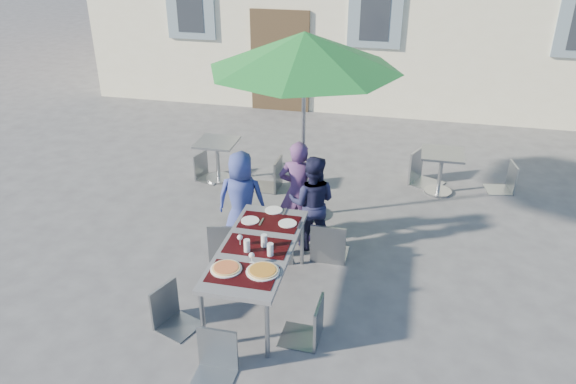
% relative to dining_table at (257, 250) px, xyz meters
% --- Properties ---
extents(ground, '(90.00, 90.00, 0.00)m').
position_rel_dining_table_xyz_m(ground, '(0.61, -0.66, -0.70)').
color(ground, '#4B4B4E').
rests_on(ground, ground).
extents(dining_table, '(0.80, 1.85, 0.76)m').
position_rel_dining_table_xyz_m(dining_table, '(0.00, 0.00, 0.00)').
color(dining_table, '#494A4F').
rests_on(dining_table, ground).
extents(pizza_near_left, '(0.33, 0.33, 0.03)m').
position_rel_dining_table_xyz_m(pizza_near_left, '(-0.19, -0.50, 0.07)').
color(pizza_near_left, white).
rests_on(pizza_near_left, dining_table).
extents(pizza_near_right, '(0.35, 0.35, 0.03)m').
position_rel_dining_table_xyz_m(pizza_near_right, '(0.19, -0.47, 0.07)').
color(pizza_near_right, white).
rests_on(pizza_near_right, dining_table).
extents(glassware, '(0.45, 0.41, 0.15)m').
position_rel_dining_table_xyz_m(glassware, '(0.04, -0.10, 0.13)').
color(glassware, silver).
rests_on(glassware, dining_table).
extents(place_settings, '(0.71, 0.53, 0.01)m').
position_rel_dining_table_xyz_m(place_settings, '(-0.01, 0.64, 0.06)').
color(place_settings, white).
rests_on(place_settings, dining_table).
extents(child_0, '(0.69, 0.49, 1.33)m').
position_rel_dining_table_xyz_m(child_0, '(-0.55, 1.20, -0.03)').
color(child_0, navy).
rests_on(child_0, ground).
extents(child_1, '(0.53, 0.35, 1.44)m').
position_rel_dining_table_xyz_m(child_1, '(0.16, 1.47, 0.02)').
color(child_1, '#543267').
rests_on(child_1, ground).
extents(child_2, '(0.66, 0.40, 1.32)m').
position_rel_dining_table_xyz_m(child_2, '(0.38, 1.32, -0.04)').
color(child_2, '#1A1C3A').
rests_on(child_2, ground).
extents(chair_0, '(0.53, 0.53, 1.01)m').
position_rel_dining_table_xyz_m(chair_0, '(-0.64, 0.78, -0.10)').
color(chair_0, gray).
rests_on(chair_0, ground).
extents(chair_1, '(0.60, 0.61, 1.02)m').
position_rel_dining_table_xyz_m(chair_1, '(-0.02, 0.83, -0.09)').
color(chair_1, gray).
rests_on(chair_1, ground).
extents(chair_2, '(0.46, 0.46, 1.03)m').
position_rel_dining_table_xyz_m(chair_2, '(0.66, 1.05, -0.09)').
color(chair_2, gray).
rests_on(chair_2, ground).
extents(chair_3, '(0.52, 0.52, 0.90)m').
position_rel_dining_table_xyz_m(chair_3, '(-0.81, -0.61, -0.17)').
color(chair_3, gray).
rests_on(chair_3, ground).
extents(chair_4, '(0.43, 0.42, 0.93)m').
position_rel_dining_table_xyz_m(chair_4, '(0.70, -0.52, -0.15)').
color(chair_4, gray).
rests_on(chair_4, ground).
extents(chair_5, '(0.41, 0.41, 0.92)m').
position_rel_dining_table_xyz_m(chair_5, '(-0.10, -1.22, -0.16)').
color(chair_5, gray).
rests_on(chair_5, ground).
extents(patio_umbrella, '(2.61, 2.61, 2.70)m').
position_rel_dining_table_xyz_m(patio_umbrella, '(0.09, 2.11, 1.74)').
color(patio_umbrella, '#A4A7AC').
rests_on(patio_umbrella, ground).
extents(cafe_table_0, '(0.64, 0.64, 0.69)m').
position_rel_dining_table_xyz_m(cafe_table_0, '(-1.54, 3.03, -0.25)').
color(cafe_table_0, '#A4A7AC').
rests_on(cafe_table_0, ground).
extents(bg_chair_l_0, '(0.46, 0.46, 0.85)m').
position_rel_dining_table_xyz_m(bg_chair_l_0, '(-1.77, 3.01, -0.21)').
color(bg_chair_l_0, gray).
rests_on(bg_chair_l_0, ground).
extents(bg_chair_r_0, '(0.46, 0.45, 1.00)m').
position_rel_dining_table_xyz_m(bg_chair_r_0, '(-0.58, 2.89, -0.11)').
color(bg_chair_r_0, slate).
rests_on(bg_chair_r_0, ground).
extents(cafe_table_1, '(0.65, 0.65, 0.70)m').
position_rel_dining_table_xyz_m(cafe_table_1, '(2.07, 3.35, -0.24)').
color(cafe_table_1, '#A4A7AC').
rests_on(cafe_table_1, ground).
extents(bg_chair_l_1, '(0.63, 0.62, 1.06)m').
position_rel_dining_table_xyz_m(bg_chair_l_1, '(1.79, 3.66, -0.07)').
color(bg_chair_l_1, '#92969E').
rests_on(bg_chair_l_1, ground).
extents(bg_chair_r_1, '(0.46, 0.46, 0.89)m').
position_rel_dining_table_xyz_m(bg_chair_r_1, '(3.12, 3.66, -0.18)').
color(bg_chair_r_1, '#949B9F').
rests_on(bg_chair_r_1, ground).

